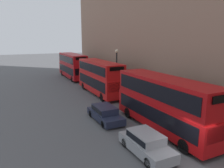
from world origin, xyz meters
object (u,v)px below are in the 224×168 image
object	(u,v)px
car_hatchback	(105,113)
bus_third_in_queue	(72,65)
bus_leading	(164,102)
car_dark_sedan	(146,143)
bus_second_in_queue	(100,76)
pedestrian	(206,123)

from	to	relation	value
car_hatchback	bus_third_in_queue	bearing A→B (deg)	81.32
bus_leading	bus_third_in_queue	world-z (taller)	bus_third_in_queue
bus_third_in_queue	car_dark_sedan	world-z (taller)	bus_third_in_queue
bus_second_in_queue	bus_leading	bearing A→B (deg)	-90.00
bus_third_in_queue	pedestrian	size ratio (longest dim) A/B	6.42
bus_third_in_queue	car_dark_sedan	xyz separation A→B (m)	(-3.40, -28.75, -1.70)
bus_second_in_queue	pedestrian	world-z (taller)	bus_second_in_queue
car_hatchback	pedestrian	bearing A→B (deg)	-42.57
bus_second_in_queue	bus_third_in_queue	bearing A→B (deg)	90.00
car_hatchback	bus_leading	bearing A→B (deg)	-49.22
car_hatchback	pedestrian	world-z (taller)	pedestrian
pedestrian	bus_leading	bearing A→B (deg)	147.64
bus_third_in_queue	car_dark_sedan	distance (m)	29.00
pedestrian	car_hatchback	bearing A→B (deg)	137.43
bus_leading	bus_third_in_queue	distance (m)	26.21
bus_leading	pedestrian	xyz separation A→B (m)	(2.87, -1.82, -1.65)
bus_second_in_queue	pedestrian	xyz separation A→B (m)	(2.87, -15.00, -1.66)
car_hatchback	car_dark_sedan	bearing A→B (deg)	-90.00
bus_second_in_queue	car_dark_sedan	xyz separation A→B (m)	(-3.40, -15.72, -1.65)
bus_leading	bus_second_in_queue	xyz separation A→B (m)	(0.00, 13.18, 0.01)
bus_second_in_queue	bus_third_in_queue	size ratio (longest dim) A/B	0.96
bus_leading	bus_second_in_queue	bearing A→B (deg)	90.00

